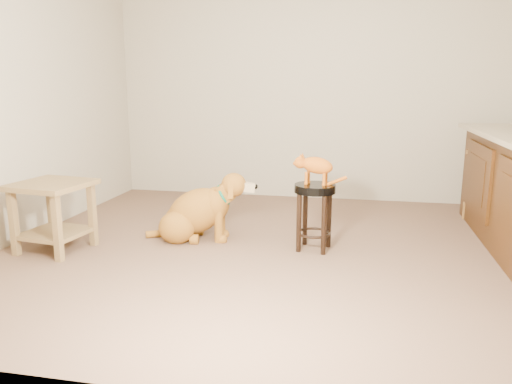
% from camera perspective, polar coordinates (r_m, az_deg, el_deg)
% --- Properties ---
extents(floor, '(4.50, 4.00, 0.01)m').
position_cam_1_polar(floor, '(4.09, 2.88, -6.68)').
color(floor, brown).
rests_on(floor, ground).
extents(room_shell, '(4.54, 4.04, 2.62)m').
position_cam_1_polar(room_shell, '(3.89, 3.15, 17.39)').
color(room_shell, '#A89E87').
rests_on(room_shell, ground).
extents(padded_stool, '(0.33, 0.33, 0.54)m').
position_cam_1_polar(padded_stool, '(4.04, 6.71, -1.32)').
color(padded_stool, black).
rests_on(padded_stool, ground).
extents(wood_stool, '(0.48, 0.48, 0.70)m').
position_cam_1_polar(wood_stool, '(5.48, 24.82, 0.97)').
color(wood_stool, brown).
rests_on(wood_stool, ground).
extents(side_table, '(0.61, 0.61, 0.56)m').
position_cam_1_polar(side_table, '(4.31, -22.18, -1.47)').
color(side_table, brown).
rests_on(side_table, ground).
extents(golden_retriever, '(0.99, 0.53, 0.63)m').
position_cam_1_polar(golden_retriever, '(4.35, -6.71, -2.39)').
color(golden_retriever, brown).
rests_on(golden_retriever, ground).
extents(tabby_kitten, '(0.44, 0.16, 0.27)m').
position_cam_1_polar(tabby_kitten, '(3.98, 6.69, 2.95)').
color(tabby_kitten, '#99480F').
rests_on(tabby_kitten, padded_stool).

